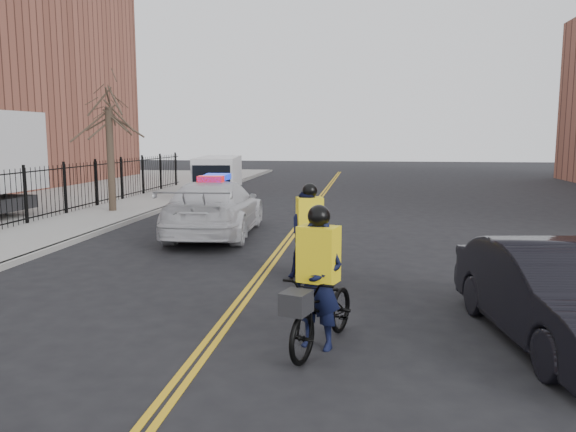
% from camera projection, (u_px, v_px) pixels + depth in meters
% --- Properties ---
extents(ground, '(120.00, 120.00, 0.00)m').
position_uv_depth(ground, '(251.00, 289.00, 11.23)').
color(ground, black).
rests_on(ground, ground).
extents(center_line_left, '(0.10, 60.00, 0.01)m').
position_uv_depth(center_line_left, '(296.00, 226.00, 19.09)').
color(center_line_left, gold).
rests_on(center_line_left, ground).
extents(center_line_right, '(0.10, 60.00, 0.01)m').
position_uv_depth(center_line_right, '(301.00, 226.00, 19.07)').
color(center_line_right, gold).
rests_on(center_line_right, ground).
extents(sidewalk, '(3.00, 60.00, 0.15)m').
position_uv_depth(sidewalk, '(91.00, 220.00, 20.09)').
color(sidewalk, gray).
rests_on(sidewalk, ground).
extents(curb, '(0.20, 60.00, 0.15)m').
position_uv_depth(curb, '(131.00, 221.00, 19.88)').
color(curb, gray).
rests_on(curb, ground).
extents(iron_fence, '(0.12, 28.00, 2.00)m').
position_uv_depth(iron_fence, '(50.00, 193.00, 20.16)').
color(iron_fence, black).
rests_on(iron_fence, ground).
extents(street_tree, '(3.20, 3.20, 4.80)m').
position_uv_depth(street_tree, '(109.00, 123.00, 21.58)').
color(street_tree, '#34291E').
rests_on(street_tree, sidewalk).
extents(police_cruiser, '(2.74, 6.02, 1.87)m').
position_uv_depth(police_cruiser, '(215.00, 208.00, 17.19)').
color(police_cruiser, silver).
rests_on(police_cruiser, ground).
extents(dark_sedan, '(2.24, 4.68, 1.48)m').
position_uv_depth(dark_sedan, '(555.00, 295.00, 8.16)').
color(dark_sedan, black).
rests_on(dark_sedan, ground).
extents(cargo_van, '(2.47, 5.17, 2.08)m').
position_uv_depth(cargo_van, '(218.00, 180.00, 26.46)').
color(cargo_van, silver).
rests_on(cargo_van, ground).
extents(cyclist_near, '(1.37, 2.24, 2.08)m').
position_uv_depth(cyclist_near, '(318.00, 299.00, 8.02)').
color(cyclist_near, black).
rests_on(cyclist_near, ground).
extents(cyclist_far, '(1.14, 2.11, 2.06)m').
position_uv_depth(cyclist_far, '(310.00, 241.00, 11.94)').
color(cyclist_far, black).
rests_on(cyclist_far, ground).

